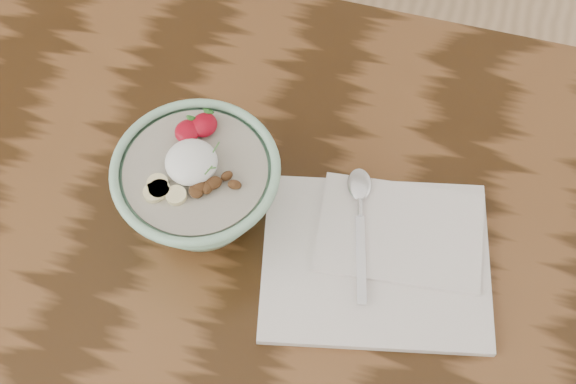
# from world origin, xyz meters

# --- Properties ---
(table) EXTENTS (1.60, 0.90, 0.75)m
(table) POSITION_xyz_m (0.00, 0.00, 0.66)
(table) COLOR #341E0D
(table) RESTS_ON ground
(breakfast_bowl) EXTENTS (0.20, 0.20, 0.14)m
(breakfast_bowl) POSITION_xyz_m (-0.10, 0.05, 0.82)
(breakfast_bowl) COLOR #96CAA7
(breakfast_bowl) RESTS_ON table
(napkin) EXTENTS (0.32, 0.28, 0.02)m
(napkin) POSITION_xyz_m (0.13, 0.05, 0.76)
(napkin) COLOR white
(napkin) RESTS_ON table
(spoon) EXTENTS (0.06, 0.19, 0.01)m
(spoon) POSITION_xyz_m (0.09, 0.11, 0.77)
(spoon) COLOR silver
(spoon) RESTS_ON napkin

